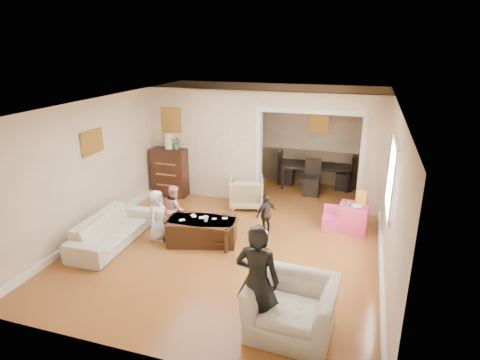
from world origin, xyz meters
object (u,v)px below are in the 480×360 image
(table_lamp, at_px, (169,141))
(coffee_table, at_px, (202,231))
(coffee_cup, at_px, (206,219))
(play_table, at_px, (353,218))
(child_toddler, at_px, (266,214))
(armchair_back, at_px, (246,192))
(armchair_front, at_px, (292,307))
(adult_person, at_px, (257,281))
(dresser, at_px, (171,172))
(cyan_cup, at_px, (349,204))
(child_kneel_a, at_px, (157,216))
(sofa, at_px, (111,230))
(child_kneel_b, at_px, (175,209))
(dining_table, at_px, (315,175))

(table_lamp, height_order, coffee_table, table_lamp)
(table_lamp, xyz_separation_m, coffee_cup, (1.81, -2.19, -0.84))
(play_table, bearing_deg, child_toddler, -158.74)
(armchair_back, bearing_deg, coffee_cup, 68.98)
(armchair_front, height_order, play_table, armchair_front)
(coffee_table, height_order, adult_person, adult_person)
(dresser, height_order, cyan_cup, dresser)
(armchair_front, xyz_separation_m, table_lamp, (-3.78, 4.10, 1.00))
(child_kneel_a, bearing_deg, coffee_cup, -88.81)
(coffee_table, bearing_deg, sofa, -161.03)
(coffee_cup, bearing_deg, sofa, -163.60)
(child_kneel_b, xyz_separation_m, child_toddler, (1.75, 0.45, -0.07))
(dresser, distance_m, dining_table, 3.72)
(armchair_front, height_order, coffee_cup, armchair_front)
(dresser, xyz_separation_m, cyan_cup, (4.30, -0.81, -0.01))
(child_kneel_a, bearing_deg, play_table, -71.33)
(table_lamp, relative_size, child_kneel_b, 0.37)
(armchair_back, bearing_deg, child_toddler, 106.76)
(play_table, distance_m, child_kneel_a, 3.87)
(armchair_back, distance_m, dresser, 2.02)
(armchair_back, relative_size, dining_table, 0.43)
(dresser, relative_size, child_kneel_b, 1.22)
(dresser, relative_size, child_toddler, 1.43)
(cyan_cup, bearing_deg, armchair_front, -99.09)
(adult_person, relative_size, child_toddler, 1.89)
(sofa, distance_m, armchair_front, 3.93)
(armchair_front, relative_size, dresser, 0.94)
(play_table, distance_m, child_toddler, 1.77)
(armchair_front, height_order, child_kneel_b, child_kneel_b)
(coffee_table, bearing_deg, armchair_back, 81.65)
(coffee_table, height_order, child_kneel_a, child_kneel_a)
(adult_person, relative_size, child_kneel_b, 1.61)
(sofa, height_order, armchair_back, armchair_back)
(child_kneel_b, bearing_deg, dresser, -6.00)
(table_lamp, xyz_separation_m, coffee_table, (1.71, -2.14, -1.13))
(sofa, xyz_separation_m, coffee_table, (1.61, 0.55, -0.04))
(coffee_cup, bearing_deg, adult_person, -53.30)
(armchair_front, bearing_deg, table_lamp, 136.06)
(dresser, xyz_separation_m, coffee_cup, (1.81, -2.19, -0.07))
(armchair_front, xyz_separation_m, coffee_table, (-2.06, 1.95, -0.13))
(dining_table, distance_m, adult_person, 5.94)
(cyan_cup, bearing_deg, coffee_table, -152.68)
(adult_person, height_order, child_kneel_a, adult_person)
(armchair_back, height_order, adult_person, adult_person)
(adult_person, bearing_deg, child_toddler, -78.71)
(child_kneel_b, bearing_deg, armchair_front, -163.98)
(sofa, relative_size, table_lamp, 5.30)
(dining_table, xyz_separation_m, child_toddler, (-0.56, -3.06, 0.10))
(dining_table, bearing_deg, dresser, -159.33)
(table_lamp, xyz_separation_m, child_toddler, (2.76, -1.39, -0.95))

